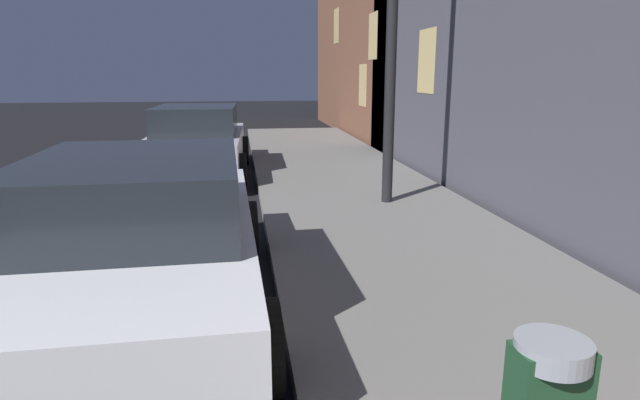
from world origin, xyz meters
name	(u,v)px	position (x,y,z in m)	size (l,w,h in m)	color
car_white	(141,239)	(2.85, 3.55, 0.71)	(2.16, 4.42, 1.43)	silver
car_silver	(197,142)	(2.85, 10.09, 0.71)	(2.12, 4.35, 1.43)	#B7B7BF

